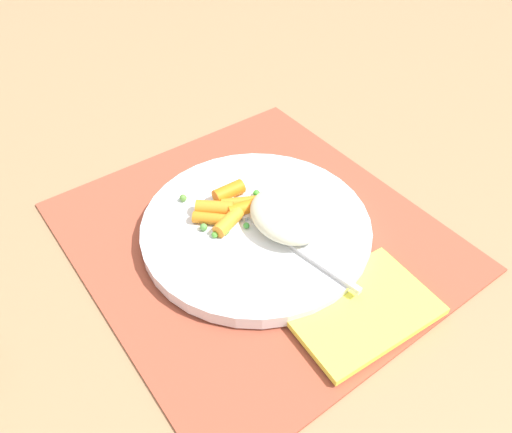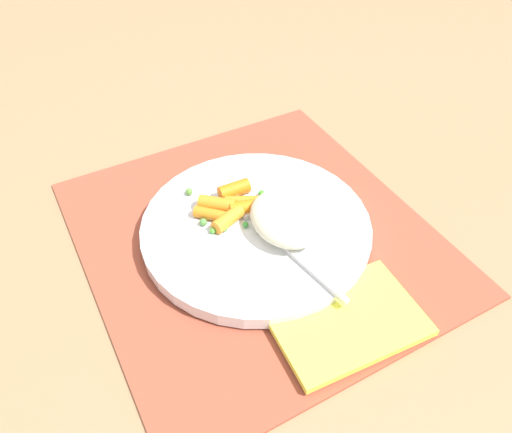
{
  "view_description": "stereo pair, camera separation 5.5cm",
  "coord_description": "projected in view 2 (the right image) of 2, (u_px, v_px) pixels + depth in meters",
  "views": [
    {
      "loc": [
        -0.32,
        0.24,
        0.42
      ],
      "look_at": [
        0.0,
        0.0,
        0.03
      ],
      "focal_mm": 35.16,
      "sensor_mm": 36.0,
      "label": 1
    },
    {
      "loc": [
        -0.35,
        0.19,
        0.42
      ],
      "look_at": [
        0.0,
        0.0,
        0.03
      ],
      "focal_mm": 35.16,
      "sensor_mm": 36.0,
      "label": 2
    }
  ],
  "objects": [
    {
      "name": "fork",
      "position": [
        269.0,
        233.0,
        0.55
      ],
      "size": [
        0.2,
        0.04,
        0.01
      ],
      "color": "silver",
      "rests_on": "plate"
    },
    {
      "name": "napkin",
      "position": [
        347.0,
        321.0,
        0.49
      ],
      "size": [
        0.11,
        0.15,
        0.01
      ],
      "primitive_type": "cube",
      "rotation": [
        0.0,
        0.0,
        -0.06
      ],
      "color": "#EAE54C",
      "rests_on": "placemat"
    },
    {
      "name": "placemat",
      "position": [
        256.0,
        235.0,
        0.58
      ],
      "size": [
        0.41,
        0.38,
        0.01
      ],
      "primitive_type": "cube",
      "color": "#9E4733",
      "rests_on": "ground_plane"
    },
    {
      "name": "rice_mound",
      "position": [
        285.0,
        218.0,
        0.55
      ],
      "size": [
        0.09,
        0.07,
        0.03
      ],
      "primitive_type": "ellipsoid",
      "color": "beige",
      "rests_on": "plate"
    },
    {
      "name": "ground_plane",
      "position": [
        256.0,
        236.0,
        0.58
      ],
      "size": [
        2.4,
        2.4,
        0.0
      ],
      "primitive_type": "plane",
      "color": "#997551"
    },
    {
      "name": "carrot_portion",
      "position": [
        233.0,
        205.0,
        0.58
      ],
      "size": [
        0.06,
        0.09,
        0.02
      ],
      "color": "orange",
      "rests_on": "plate"
    },
    {
      "name": "pea_scatter",
      "position": [
        229.0,
        210.0,
        0.58
      ],
      "size": [
        0.09,
        0.09,
        0.01
      ],
      "color": "#589C38",
      "rests_on": "plate"
    },
    {
      "name": "plate",
      "position": [
        256.0,
        228.0,
        0.57
      ],
      "size": [
        0.26,
        0.26,
        0.02
      ],
      "primitive_type": "cylinder",
      "color": "white",
      "rests_on": "placemat"
    }
  ]
}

